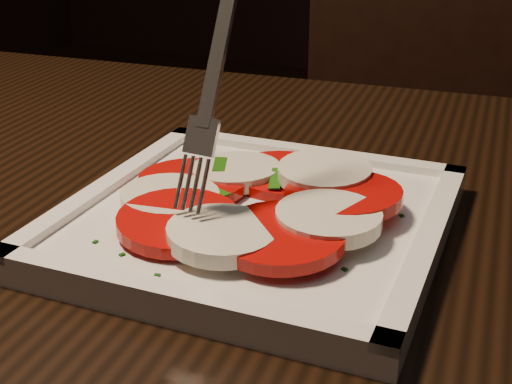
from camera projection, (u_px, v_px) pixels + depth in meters
name	position (u px, v px, depth m)	size (l,w,h in m)	color
table	(162.00, 335.00, 0.55)	(1.27, 0.91, 0.75)	black
chair	(421.00, 166.00, 1.18)	(0.49, 0.49, 0.93)	black
plate	(256.00, 222.00, 0.48)	(0.25, 0.25, 0.01)	white
caprese_salad	(256.00, 199.00, 0.48)	(0.19, 0.21, 0.02)	#B80405
fork	(226.00, 54.00, 0.44)	(0.03, 0.08, 0.17)	white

